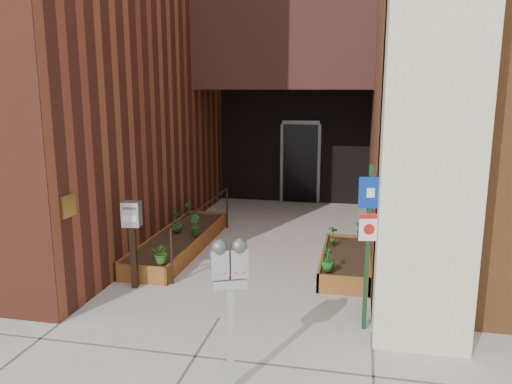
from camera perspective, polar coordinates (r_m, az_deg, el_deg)
The scene contains 15 objects.
ground at distance 6.92m, azimuth -4.25°, elevation -14.18°, with size 80.00×80.00×0.00m, color #9E9991.
architecture at distance 13.16m, azimuth 3.47°, elevation 20.27°, with size 20.00×14.60×10.00m.
planter_left at distance 9.72m, azimuth -8.67°, elevation -5.69°, with size 0.90×3.60×0.30m.
planter_right at distance 8.66m, azimuth 10.22°, elevation -7.92°, with size 0.80×2.20×0.30m.
handrail at distance 9.35m, azimuth -6.01°, elevation -2.41°, with size 0.04×3.34×0.90m.
parking_meter at distance 4.91m, azimuth -3.06°, elevation -9.40°, with size 0.37×0.26×1.62m.
sign_post at distance 6.29m, azimuth 12.73°, elevation -4.34°, with size 0.29×0.10×2.13m.
payment_dropbox at distance 7.78m, azimuth -13.97°, elevation -3.81°, with size 0.29×0.24×1.36m.
shrub_left_a at distance 8.09m, azimuth -10.71°, elevation -6.80°, with size 0.31×0.31×0.35m, color #2C5F1B.
shrub_left_b at distance 9.52m, azimuth -7.04°, elevation -3.75°, with size 0.21×0.21×0.39m, color #1E5718.
shrub_left_c at distance 9.79m, azimuth -9.03°, elevation -3.35°, with size 0.22×0.22×0.40m, color #18541A.
shrub_left_d at distance 10.92m, azimuth -7.78°, elevation -1.89°, with size 0.18×0.18×0.34m, color #1B5E1A.
shrub_right_a at distance 7.71m, azimuth 8.22°, elevation -7.59°, with size 0.21×0.21×0.37m, color #1A5D1C.
shrub_right_b at distance 9.00m, azimuth 8.80°, elevation -4.89°, with size 0.18×0.18×0.33m, color #1D5518.
shrub_right_c at distance 9.42m, azimuth 11.99°, elevation -4.37°, with size 0.26×0.26×0.29m, color #25611B.
Camera 1 is at (1.76, -5.97, 3.02)m, focal length 35.00 mm.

